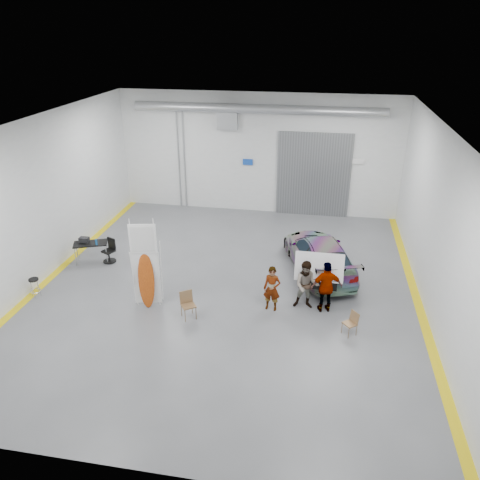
% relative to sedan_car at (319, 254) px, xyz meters
% --- Properties ---
extents(ground, '(16.00, 16.00, 0.00)m').
position_rel_sedan_car_xyz_m(ground, '(-3.32, -1.98, -0.71)').
color(ground, '#57595E').
rests_on(ground, ground).
extents(room_shell, '(14.02, 16.18, 6.01)m').
position_rel_sedan_car_xyz_m(room_shell, '(-3.08, 0.24, 3.36)').
color(room_shell, silver).
rests_on(room_shell, ground).
extents(sedan_car, '(3.41, 5.30, 1.43)m').
position_rel_sedan_car_xyz_m(sedan_car, '(0.00, 0.00, 0.00)').
color(sedan_car, silver).
rests_on(sedan_car, ground).
extents(person_a, '(0.63, 0.45, 1.61)m').
position_rel_sedan_car_xyz_m(person_a, '(-1.51, -3.08, 0.09)').
color(person_a, '#986553').
rests_on(person_a, ground).
extents(person_b, '(0.86, 0.67, 1.75)m').
position_rel_sedan_car_xyz_m(person_b, '(-0.37, -2.76, 0.16)').
color(person_b, teal).
rests_on(person_b, ground).
extents(person_c, '(1.15, 0.72, 1.85)m').
position_rel_sedan_car_xyz_m(person_c, '(0.29, -2.87, 0.21)').
color(person_c, '#A34E36').
rests_on(person_c, ground).
extents(surfboard_display, '(0.91, 0.37, 3.27)m').
position_rel_sedan_car_xyz_m(surfboard_display, '(-5.79, -3.64, 0.61)').
color(surfboard_display, white).
rests_on(surfboard_display, ground).
extents(folding_chair_near, '(0.60, 0.66, 0.93)m').
position_rel_sedan_car_xyz_m(folding_chair_near, '(-4.16, -4.08, -0.42)').
color(folding_chair_near, brown).
rests_on(folding_chair_near, ground).
extents(folding_chair_far, '(0.51, 0.59, 0.78)m').
position_rel_sedan_car_xyz_m(folding_chair_far, '(1.07, -4.09, -0.47)').
color(folding_chair_far, brown).
rests_on(folding_chair_far, ground).
extents(shop_stool, '(0.36, 0.36, 0.71)m').
position_rel_sedan_car_xyz_m(shop_stool, '(-9.94, -3.75, -0.36)').
color(shop_stool, black).
rests_on(shop_stool, ground).
extents(work_table, '(1.47, 1.10, 1.08)m').
position_rel_sedan_car_xyz_m(work_table, '(-9.26, -0.85, 0.12)').
color(work_table, '#92959A').
rests_on(work_table, ground).
extents(office_chair, '(0.57, 0.61, 0.99)m').
position_rel_sedan_car_xyz_m(office_chair, '(-8.48, -0.72, -0.28)').
color(office_chair, black).
rests_on(office_chair, ground).
extents(trunk_lid, '(1.67, 1.01, 0.04)m').
position_rel_sedan_car_xyz_m(trunk_lid, '(0.00, -2.21, 0.73)').
color(trunk_lid, silver).
rests_on(trunk_lid, sedan_car).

